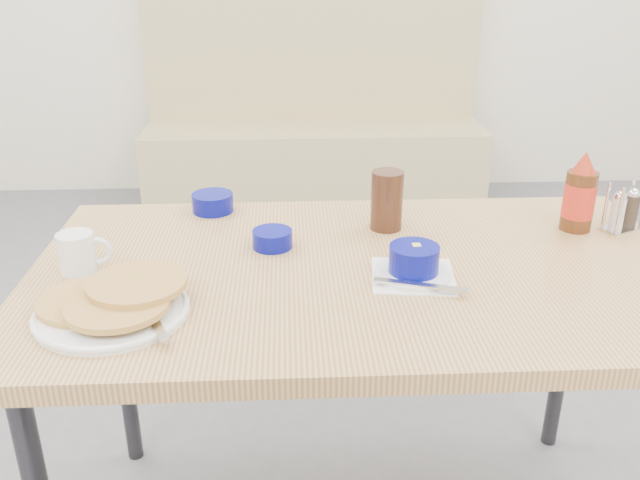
{
  "coord_description": "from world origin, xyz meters",
  "views": [
    {
      "loc": [
        -0.16,
        -1.04,
        1.38
      ],
      "look_at": [
        -0.09,
        0.25,
        0.82
      ],
      "focal_mm": 38.0,
      "sensor_mm": 36.0,
      "label": 1
    }
  ],
  "objects_px": {
    "syrup_bottle": "(580,196)",
    "grits_setting": "(414,264)",
    "dining_table": "(362,292)",
    "coffee_mug": "(79,252)",
    "butter_bowl": "(272,239)",
    "booth_bench": "(314,140)",
    "amber_tumbler": "(387,200)",
    "condiment_caddy": "(624,213)",
    "pancake_plate": "(113,304)",
    "creamer_bowl": "(213,203)"
  },
  "relations": [
    {
      "from": "syrup_bottle",
      "to": "grits_setting",
      "type": "bearing_deg",
      "value": -151.4
    },
    {
      "from": "dining_table",
      "to": "syrup_bottle",
      "type": "bearing_deg",
      "value": 18.56
    },
    {
      "from": "coffee_mug",
      "to": "dining_table",
      "type": "bearing_deg",
      "value": -0.35
    },
    {
      "from": "grits_setting",
      "to": "butter_bowl",
      "type": "distance_m",
      "value": 0.33
    },
    {
      "from": "booth_bench",
      "to": "syrup_bottle",
      "type": "xyz_separation_m",
      "value": [
        0.53,
        -2.36,
        0.49
      ]
    },
    {
      "from": "grits_setting",
      "to": "amber_tumbler",
      "type": "distance_m",
      "value": 0.27
    },
    {
      "from": "butter_bowl",
      "to": "amber_tumbler",
      "type": "distance_m",
      "value": 0.29
    },
    {
      "from": "butter_bowl",
      "to": "amber_tumbler",
      "type": "xyz_separation_m",
      "value": [
        0.27,
        0.1,
        0.05
      ]
    },
    {
      "from": "booth_bench",
      "to": "syrup_bottle",
      "type": "distance_m",
      "value": 2.47
    },
    {
      "from": "coffee_mug",
      "to": "condiment_caddy",
      "type": "height_order",
      "value": "condiment_caddy"
    },
    {
      "from": "condiment_caddy",
      "to": "booth_bench",
      "type": "bearing_deg",
      "value": 81.89
    },
    {
      "from": "booth_bench",
      "to": "butter_bowl",
      "type": "distance_m",
      "value": 2.47
    },
    {
      "from": "pancake_plate",
      "to": "syrup_bottle",
      "type": "relative_size",
      "value": 1.46
    },
    {
      "from": "pancake_plate",
      "to": "coffee_mug",
      "type": "xyz_separation_m",
      "value": [
        -0.11,
        0.18,
        0.02
      ]
    },
    {
      "from": "condiment_caddy",
      "to": "syrup_bottle",
      "type": "bearing_deg",
      "value": 154.58
    },
    {
      "from": "syrup_bottle",
      "to": "butter_bowl",
      "type": "bearing_deg",
      "value": -174.47
    },
    {
      "from": "booth_bench",
      "to": "grits_setting",
      "type": "distance_m",
      "value": 2.63
    },
    {
      "from": "condiment_caddy",
      "to": "syrup_bottle",
      "type": "height_order",
      "value": "syrup_bottle"
    },
    {
      "from": "butter_bowl",
      "to": "condiment_caddy",
      "type": "relative_size",
      "value": 0.77
    },
    {
      "from": "grits_setting",
      "to": "butter_bowl",
      "type": "bearing_deg",
      "value": 150.26
    },
    {
      "from": "butter_bowl",
      "to": "pancake_plate",
      "type": "bearing_deg",
      "value": -135.05
    },
    {
      "from": "creamer_bowl",
      "to": "coffee_mug",
      "type": "bearing_deg",
      "value": -125.65
    },
    {
      "from": "coffee_mug",
      "to": "butter_bowl",
      "type": "relative_size",
      "value": 1.23
    },
    {
      "from": "amber_tumbler",
      "to": "creamer_bowl",
      "type": "bearing_deg",
      "value": 162.43
    },
    {
      "from": "booth_bench",
      "to": "amber_tumbler",
      "type": "relative_size",
      "value": 13.4
    },
    {
      "from": "pancake_plate",
      "to": "grits_setting",
      "type": "relative_size",
      "value": 1.44
    },
    {
      "from": "pancake_plate",
      "to": "condiment_caddy",
      "type": "bearing_deg",
      "value": 17.45
    },
    {
      "from": "grits_setting",
      "to": "coffee_mug",
      "type": "bearing_deg",
      "value": 174.87
    },
    {
      "from": "pancake_plate",
      "to": "grits_setting",
      "type": "distance_m",
      "value": 0.59
    },
    {
      "from": "syrup_bottle",
      "to": "pancake_plate",
      "type": "bearing_deg",
      "value": -160.53
    },
    {
      "from": "amber_tumbler",
      "to": "syrup_bottle",
      "type": "bearing_deg",
      "value": -3.59
    },
    {
      "from": "pancake_plate",
      "to": "coffee_mug",
      "type": "relative_size",
      "value": 2.55
    },
    {
      "from": "dining_table",
      "to": "grits_setting",
      "type": "height_order",
      "value": "grits_setting"
    },
    {
      "from": "pancake_plate",
      "to": "creamer_bowl",
      "type": "height_order",
      "value": "pancake_plate"
    },
    {
      "from": "amber_tumbler",
      "to": "syrup_bottle",
      "type": "height_order",
      "value": "syrup_bottle"
    },
    {
      "from": "pancake_plate",
      "to": "coffee_mug",
      "type": "bearing_deg",
      "value": 120.93
    },
    {
      "from": "booth_bench",
      "to": "syrup_bottle",
      "type": "bearing_deg",
      "value": -77.38
    },
    {
      "from": "amber_tumbler",
      "to": "condiment_caddy",
      "type": "height_order",
      "value": "amber_tumbler"
    },
    {
      "from": "creamer_bowl",
      "to": "butter_bowl",
      "type": "xyz_separation_m",
      "value": [
        0.15,
        -0.23,
        -0.0
      ]
    },
    {
      "from": "amber_tumbler",
      "to": "dining_table",
      "type": "bearing_deg",
      "value": -110.56
    },
    {
      "from": "booth_bench",
      "to": "grits_setting",
      "type": "height_order",
      "value": "booth_bench"
    },
    {
      "from": "coffee_mug",
      "to": "creamer_bowl",
      "type": "bearing_deg",
      "value": 54.35
    },
    {
      "from": "grits_setting",
      "to": "condiment_caddy",
      "type": "xyz_separation_m",
      "value": [
        0.54,
        0.23,
        0.01
      ]
    },
    {
      "from": "butter_bowl",
      "to": "syrup_bottle",
      "type": "bearing_deg",
      "value": 5.53
    },
    {
      "from": "creamer_bowl",
      "to": "booth_bench",
      "type": "bearing_deg",
      "value": 81.0
    },
    {
      "from": "booth_bench",
      "to": "creamer_bowl",
      "type": "height_order",
      "value": "booth_bench"
    },
    {
      "from": "butter_bowl",
      "to": "syrup_bottle",
      "type": "distance_m",
      "value": 0.73
    },
    {
      "from": "booth_bench",
      "to": "pancake_plate",
      "type": "distance_m",
      "value": 2.79
    },
    {
      "from": "creamer_bowl",
      "to": "amber_tumbler",
      "type": "bearing_deg",
      "value": -17.57
    },
    {
      "from": "grits_setting",
      "to": "syrup_bottle",
      "type": "xyz_separation_m",
      "value": [
        0.43,
        0.24,
        0.05
      ]
    }
  ]
}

